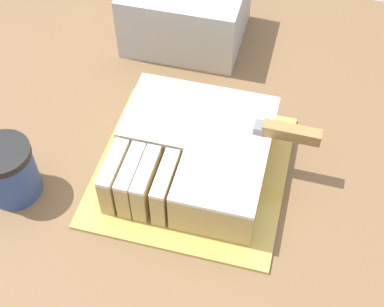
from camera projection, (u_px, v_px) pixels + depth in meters
name	position (u px, v px, depth m)	size (l,w,h in m)	color
countertop	(177.00, 256.00, 1.37)	(1.40, 1.10, 0.92)	brown
cake_board	(192.00, 170.00, 0.97)	(0.34, 0.34, 0.01)	gold
cake	(194.00, 152.00, 0.93)	(0.26, 0.26, 0.09)	tan
knife	(271.00, 129.00, 0.90)	(0.30, 0.03, 0.02)	silver
coffee_cup	(9.00, 171.00, 0.90)	(0.10, 0.10, 0.11)	#334C8C
storage_box	(186.00, 10.00, 1.16)	(0.25, 0.21, 0.14)	#B2B2B7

